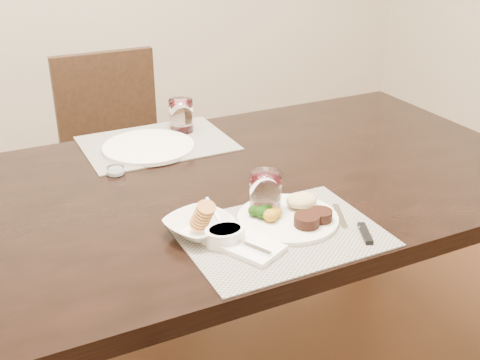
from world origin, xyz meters
name	(u,v)px	position (x,y,z in m)	size (l,w,h in m)	color
dining_table	(204,213)	(0.00, 0.00, 0.67)	(2.00, 1.00, 0.75)	black
chair_far	(117,152)	(0.00, 0.93, 0.50)	(0.42, 0.42, 0.90)	black
placemat_near	(281,234)	(0.06, -0.32, 0.75)	(0.46, 0.34, 0.00)	gray
placemat_far	(157,143)	(-0.01, 0.35, 0.75)	(0.46, 0.34, 0.00)	gray
dinner_plate	(293,215)	(0.12, -0.28, 0.77)	(0.25, 0.25, 0.04)	white
napkin_fork	(244,244)	(-0.04, -0.34, 0.76)	(0.17, 0.20, 0.02)	white
steak_knife	(359,229)	(0.24, -0.39, 0.76)	(0.06, 0.21, 0.01)	silver
cracker_bowl	(199,225)	(-0.11, -0.23, 0.77)	(0.19, 0.19, 0.07)	white
sauce_ramekin	(225,235)	(-0.07, -0.30, 0.77)	(0.09, 0.14, 0.08)	white
wine_glass_near	(265,195)	(0.08, -0.21, 0.80)	(0.08, 0.08, 0.11)	silver
far_plate	(149,147)	(-0.05, 0.32, 0.76)	(0.29, 0.29, 0.01)	white
wine_glass_far	(181,117)	(0.10, 0.42, 0.80)	(0.08, 0.08, 0.11)	silver
salt_cellar	(116,171)	(-0.19, 0.18, 0.76)	(0.05, 0.05, 0.02)	silver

